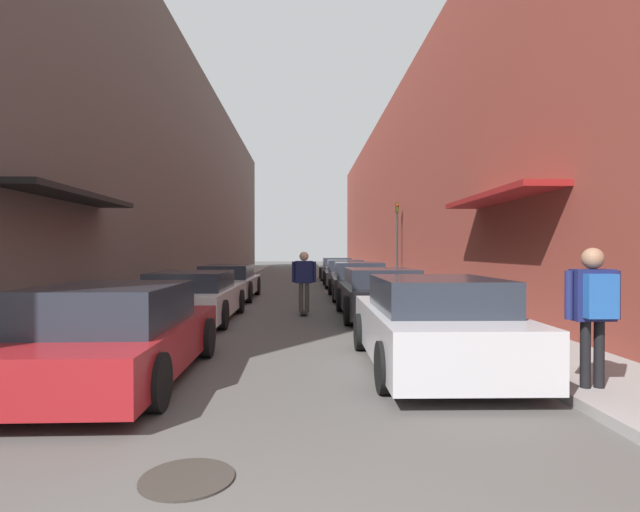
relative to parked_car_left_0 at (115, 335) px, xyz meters
The scene contains 17 objects.
ground 16.48m from the parked_car_left_0, 82.62° to the left, with size 116.52×116.52×0.00m, color #4C4947.
curb_strip_left 21.73m from the parked_car_left_0, 95.45° to the left, with size 1.80×52.97×0.12m.
curb_strip_right 22.53m from the parked_car_left_0, 73.77° to the left, with size 1.80×52.97×0.12m.
building_row_left 22.76m from the parked_car_left_0, 102.93° to the left, with size 4.90×52.97×11.37m.
building_row_right 23.90m from the parked_car_left_0, 66.96° to the left, with size 4.90×52.97×10.00m.
parked_car_left_0 is the anchor object (origin of this frame).
parked_car_left_1 5.60m from the parked_car_left_0, 92.20° to the left, with size 2.04×4.60×1.20m.
parked_car_left_2 11.17m from the parked_car_left_0, 91.16° to the left, with size 1.96×4.75×1.20m.
parked_car_right_0 4.37m from the parked_car_left_0, ahead, with size 1.99×4.21×1.32m.
parked_car_right_1 7.43m from the parked_car_left_0, 53.80° to the left, with size 2.01×4.22×1.26m.
parked_car_right_2 11.93m from the parked_car_left_0, 68.46° to the left, with size 1.97×4.63×1.30m.
parked_car_right_3 17.53m from the parked_car_left_0, 75.50° to the left, with size 1.98×4.36×1.27m.
parked_car_right_4 23.03m from the parked_car_left_0, 79.10° to the left, with size 1.95×4.24×1.30m.
skateboarder 7.12m from the parked_car_left_0, 69.71° to the left, with size 0.64×0.78×1.68m.
manhole_cover 3.34m from the parked_car_left_0, 60.82° to the right, with size 0.70×0.70×0.02m.
traffic_light 18.39m from the parked_car_left_0, 67.93° to the left, with size 0.16×0.22×3.87m.
pedestrian 5.90m from the parked_car_left_0, ahead, with size 0.65×0.35×1.62m.
Camera 1 is at (0.36, -1.72, 1.70)m, focal length 28.00 mm.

